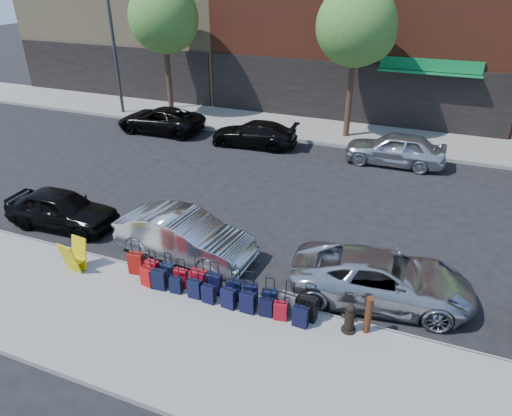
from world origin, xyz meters
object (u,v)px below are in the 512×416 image
at_px(tree_center, 359,28).
at_px(car_near_1, 185,236).
at_px(suitcase_front_5, 214,284).
at_px(car_near_2, 381,278).
at_px(car_far_2, 395,149).
at_px(car_far_1, 254,134).
at_px(fire_hydrant, 350,319).
at_px(display_rack, 74,256).
at_px(car_far_0, 160,120).
at_px(car_near_0, 61,209).
at_px(tree_left, 166,20).
at_px(bollard, 368,315).
at_px(streetlight, 115,33).

height_order(tree_center, car_near_1, tree_center).
height_order(suitcase_front_5, car_near_2, car_near_2).
xyz_separation_m(suitcase_front_5, car_near_1, (-1.72, 1.48, 0.26)).
xyz_separation_m(tree_center, car_far_2, (2.61, -2.74, -4.67)).
relative_size(tree_center, car_far_1, 1.69).
xyz_separation_m(car_near_2, car_far_1, (-7.61, 9.80, -0.04)).
xyz_separation_m(fire_hydrant, car_near_2, (0.49, 1.72, 0.15)).
bearing_deg(display_rack, car_far_0, 117.80).
xyz_separation_m(car_near_1, car_far_1, (-1.74, 9.95, -0.10)).
relative_size(display_rack, car_near_0, 0.25).
distance_m(tree_left, car_far_1, 8.43).
distance_m(bollard, car_far_2, 11.52).
bearing_deg(fire_hydrant, car_near_2, 82.72).
bearing_deg(tree_left, streetlight, -166.61).
bearing_deg(car_far_1, car_far_2, 86.53).
xyz_separation_m(suitcase_front_5, car_near_0, (-6.56, 1.55, 0.21)).
xyz_separation_m(tree_center, display_rack, (-4.90, -14.81, -4.78)).
bearing_deg(tree_center, fire_hydrant, -78.41).
xyz_separation_m(suitcase_front_5, bollard, (4.07, 0.04, 0.21)).
relative_size(suitcase_front_5, car_far_2, 0.23).
bearing_deg(fire_hydrant, suitcase_front_5, -172.92).
relative_size(tree_left, tree_center, 1.00).
height_order(display_rack, car_far_1, car_far_1).
bearing_deg(tree_left, fire_hydrant, -46.90).
bearing_deg(car_near_1, tree_center, -6.95).
relative_size(tree_left, car_near_2, 1.53).
height_order(car_near_1, car_near_2, car_near_1).
bearing_deg(car_far_0, bollard, 46.58).
xyz_separation_m(fire_hydrant, car_far_0, (-12.65, 11.67, 0.15)).
bearing_deg(bollard, suitcase_front_5, -179.39).
bearing_deg(car_far_0, tree_left, -165.39).
xyz_separation_m(tree_center, streetlight, (-13.44, -0.70, -0.75)).
height_order(car_near_0, car_near_2, car_near_0).
distance_m(car_far_1, car_far_2, 6.79).
height_order(streetlight, car_near_0, streetlight).
bearing_deg(car_near_1, display_rack, 133.00).
distance_m(streetlight, suitcase_front_5, 19.08).
distance_m(streetlight, bollard, 21.94).
bearing_deg(car_far_2, tree_left, -102.73).
height_order(car_near_0, car_far_2, car_far_2).
bearing_deg(streetlight, car_far_1, -13.07).
height_order(tree_left, car_near_0, tree_left).
height_order(suitcase_front_5, fire_hydrant, suitcase_front_5).
distance_m(tree_center, suitcase_front_5, 15.13).
bearing_deg(streetlight, suitcase_front_5, -46.86).
relative_size(car_near_2, car_far_1, 1.11).
bearing_deg(car_far_1, tree_center, 119.95).
relative_size(tree_left, car_near_0, 1.86).
height_order(display_rack, car_near_2, car_near_2).
height_order(suitcase_front_5, car_near_1, car_near_1).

